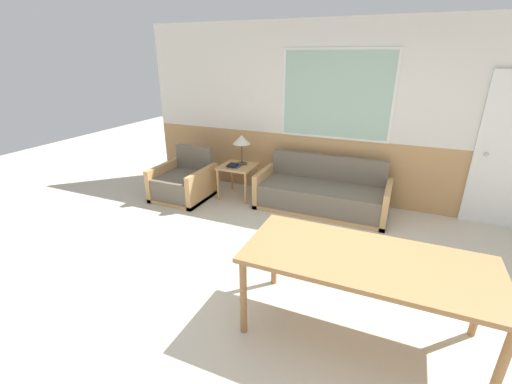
{
  "coord_description": "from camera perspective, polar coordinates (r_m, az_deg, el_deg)",
  "views": [
    {
      "loc": [
        0.6,
        -2.68,
        2.21
      ],
      "look_at": [
        -1.08,
        1.21,
        0.5
      ],
      "focal_mm": 24.0,
      "sensor_mm": 36.0,
      "label": 1
    }
  ],
  "objects": [
    {
      "name": "dining_table",
      "position": [
        2.87,
        17.88,
        -11.56
      ],
      "size": [
        1.91,
        0.85,
        0.75
      ],
      "color": "#9E7042",
      "rests_on": "ground_plane"
    },
    {
      "name": "side_table",
      "position": [
        5.59,
        -3.02,
        3.6
      ],
      "size": [
        0.55,
        0.55,
        0.54
      ],
      "color": "tan",
      "rests_on": "ground_plane"
    },
    {
      "name": "book_stack",
      "position": [
        5.5,
        -3.85,
        4.42
      ],
      "size": [
        0.21,
        0.16,
        0.05
      ],
      "color": "#234799",
      "rests_on": "side_table"
    },
    {
      "name": "table_lamp",
      "position": [
        5.53,
        -2.42,
        8.54
      ],
      "size": [
        0.29,
        0.29,
        0.48
      ],
      "color": "#4C3823",
      "rests_on": "side_table"
    },
    {
      "name": "couch",
      "position": [
        5.26,
        10.84,
        -0.48
      ],
      "size": [
        1.94,
        0.78,
        0.77
      ],
      "color": "tan",
      "rests_on": "ground_plane"
    },
    {
      "name": "ground_plane",
      "position": [
        3.53,
        8.71,
        -17.23
      ],
      "size": [
        16.0,
        16.0,
        0.0
      ],
      "primitive_type": "plane",
      "color": "beige"
    },
    {
      "name": "wall_back",
      "position": [
        5.41,
        16.85,
        12.06
      ],
      "size": [
        7.2,
        0.09,
        2.7
      ],
      "color": "tan",
      "rests_on": "ground_plane"
    },
    {
      "name": "armchair",
      "position": [
        5.75,
        -11.93,
        1.38
      ],
      "size": [
        0.83,
        0.87,
        0.79
      ],
      "rotation": [
        0.0,
        0.0,
        0.01
      ],
      "color": "tan",
      "rests_on": "ground_plane"
    }
  ]
}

